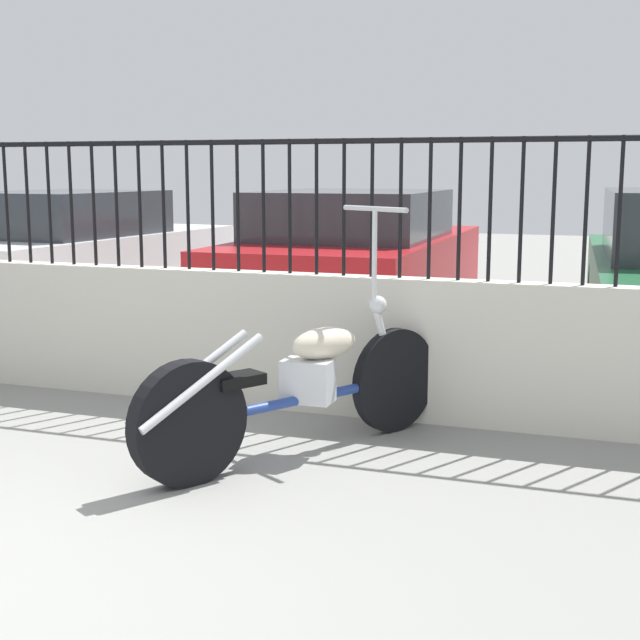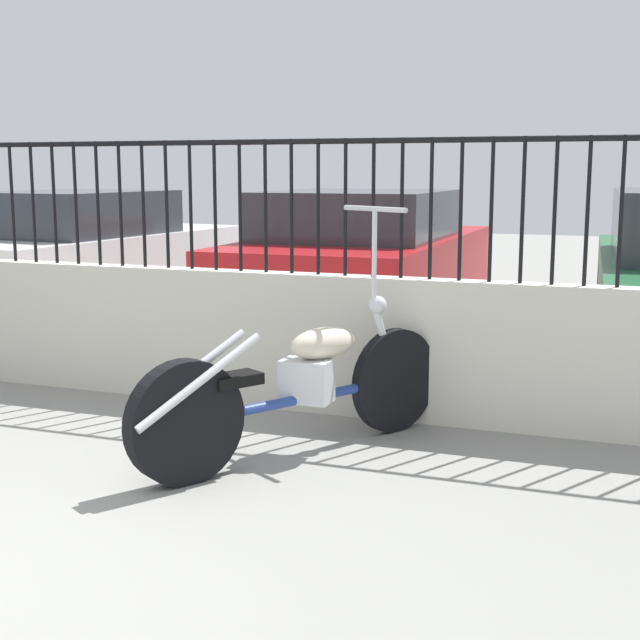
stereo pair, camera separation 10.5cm
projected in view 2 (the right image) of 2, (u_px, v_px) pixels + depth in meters
name	position (u px, v px, depth m)	size (l,w,h in m)	color
low_wall	(218.00, 336.00, 6.14)	(10.94, 0.18, 0.91)	beige
fence_railing	(215.00, 185.00, 5.97)	(10.94, 0.04, 0.87)	black
motorcycle_blue	(285.00, 389.00, 4.90)	(1.19, 1.86, 1.38)	black
car_white	(85.00, 250.00, 10.09)	(2.08, 4.17, 1.35)	black
car_red	(363.00, 259.00, 8.88)	(1.85, 4.12, 1.38)	black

